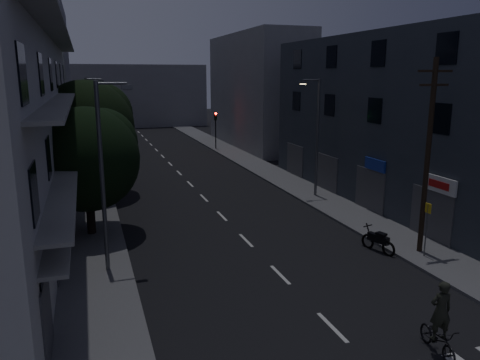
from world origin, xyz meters
TOP-DOWN VIEW (x-y plane):
  - ground at (0.00, 25.00)m, footprint 160.00×160.00m
  - sidewalk_left at (-7.50, 25.00)m, footprint 3.00×90.00m
  - sidewalk_right at (7.50, 25.00)m, footprint 3.00×90.00m
  - lane_markings at (0.00, 31.25)m, footprint 0.15×60.50m
  - building_right at (11.99, 14.00)m, footprint 6.19×28.00m
  - building_far_left at (-12.00, 48.00)m, footprint 6.00×20.00m
  - building_far_right at (12.00, 42.00)m, footprint 6.00×20.00m
  - building_far_end at (0.00, 70.00)m, footprint 24.00×8.00m
  - tree_near at (-7.51, 14.36)m, footprint 5.43×5.43m
  - tree_mid at (-7.37, 22.87)m, footprint 6.46×6.46m
  - tree_far at (-7.39, 33.62)m, footprint 5.22×5.22m
  - traffic_signal_far_right at (6.53, 40.55)m, footprint 0.28×0.37m
  - traffic_signal_far_left at (-6.29, 38.78)m, footprint 0.28×0.37m
  - street_lamp_left_near at (-6.88, 9.13)m, footprint 1.51×0.25m
  - street_lamp_right at (7.38, 17.84)m, footprint 1.51×0.25m
  - street_lamp_left_far at (-7.13, 29.69)m, footprint 1.51×0.25m
  - utility_pole at (7.29, 6.65)m, footprint 1.80×0.24m
  - bus_stop_sign at (7.08, 6.06)m, footprint 0.06×0.35m
  - motorcycle at (5.57, 7.54)m, footprint 0.80×1.98m
  - cyclist at (2.29, -0.37)m, footprint 0.95×1.97m

SIDE VIEW (x-z plane):
  - ground at x=0.00m, z-range 0.00..0.00m
  - lane_markings at x=0.00m, z-range 0.00..0.01m
  - sidewalk_left at x=-7.50m, z-range 0.00..0.15m
  - sidewalk_right at x=7.50m, z-range 0.00..0.15m
  - motorcycle at x=5.57m, z-range -0.14..1.16m
  - cyclist at x=2.29m, z-range -0.39..2.00m
  - bus_stop_sign at x=7.08m, z-range 0.63..3.15m
  - traffic_signal_far_right at x=6.53m, z-range 1.05..5.15m
  - traffic_signal_far_left at x=-6.29m, z-range 1.05..5.15m
  - tree_far at x=-7.39m, z-range 0.96..7.41m
  - tree_near at x=-7.51m, z-range 0.99..7.69m
  - street_lamp_left_near at x=-6.88m, z-range 0.60..8.60m
  - street_lamp_right at x=7.38m, z-range 0.60..8.60m
  - street_lamp_left_far at x=-7.13m, z-range 0.60..8.60m
  - utility_pole at x=7.29m, z-range 0.37..9.37m
  - building_far_end at x=0.00m, z-range 0.00..10.00m
  - tree_mid at x=-7.37m, z-range 1.14..9.09m
  - building_right at x=11.99m, z-range 0.00..11.00m
  - building_far_right at x=12.00m, z-range 0.00..13.00m
  - building_far_left at x=-12.00m, z-range 0.00..16.00m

